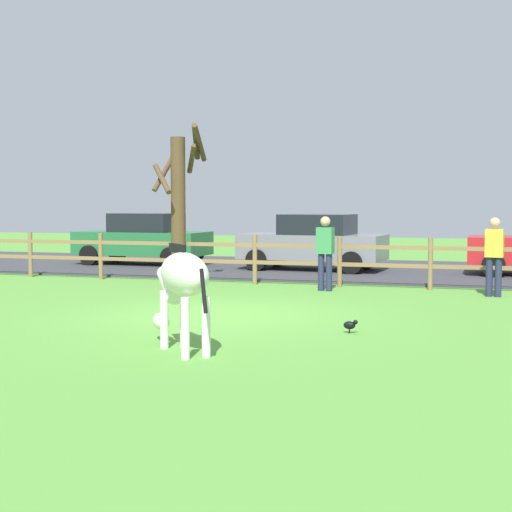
% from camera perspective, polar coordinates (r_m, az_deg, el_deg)
% --- Properties ---
extents(ground_plane, '(60.00, 60.00, 0.00)m').
position_cam_1_polar(ground_plane, '(13.55, -3.11, -4.34)').
color(ground_plane, '#549338').
extents(parking_asphalt, '(28.00, 7.40, 0.05)m').
position_cam_1_polar(parking_asphalt, '(22.45, 5.11, -0.96)').
color(parking_asphalt, '#38383D').
rests_on(parking_asphalt, ground_plane).
extents(paddock_fence, '(20.51, 0.11, 1.17)m').
position_cam_1_polar(paddock_fence, '(18.45, -0.09, -0.01)').
color(paddock_fence, olive).
rests_on(paddock_fence, ground_plane).
extents(bare_tree, '(1.33, 1.31, 3.82)m').
position_cam_1_polar(bare_tree, '(18.95, -5.66, 4.00)').
color(bare_tree, '#513A23').
rests_on(bare_tree, ground_plane).
extents(zebra, '(1.46, 1.54, 1.41)m').
position_cam_1_polar(zebra, '(10.18, -5.44, -1.88)').
color(zebra, white).
rests_on(zebra, ground_plane).
extents(crow_on_grass, '(0.21, 0.10, 0.20)m').
position_cam_1_polar(crow_on_grass, '(11.75, 6.91, -5.03)').
color(crow_on_grass, black).
rests_on(crow_on_grass, ground_plane).
extents(parked_car_green, '(4.06, 2.01, 1.56)m').
position_cam_1_polar(parked_car_green, '(23.97, -8.24, 1.29)').
color(parked_car_green, '#236B38').
rests_on(parked_car_green, parking_asphalt).
extents(parked_car_grey, '(4.12, 2.14, 1.56)m').
position_cam_1_polar(parked_car_grey, '(21.85, 4.24, 1.06)').
color(parked_car_grey, slate).
rests_on(parked_car_grey, parking_asphalt).
extents(visitor_left_of_tree, '(0.38, 0.26, 1.64)m').
position_cam_1_polar(visitor_left_of_tree, '(16.76, 17.04, 0.21)').
color(visitor_left_of_tree, '#232847').
rests_on(visitor_left_of_tree, ground_plane).
extents(visitor_right_of_tree, '(0.39, 0.26, 1.64)m').
position_cam_1_polar(visitor_right_of_tree, '(17.14, 5.09, 0.45)').
color(visitor_right_of_tree, '#232847').
rests_on(visitor_right_of_tree, ground_plane).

